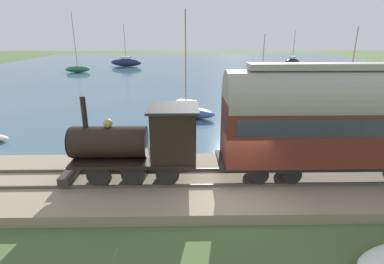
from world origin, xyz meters
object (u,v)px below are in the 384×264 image
(sailboat_green, at_px, (78,69))
(sailboat_blue, at_px, (186,110))
(sailboat_black, at_px, (292,62))
(rowboat_off_pier, at_px, (291,108))
(sailboat_red, at_px, (348,91))
(steam_locomotive, at_px, (143,140))
(sailboat_navy, at_px, (126,62))
(passenger_coach, at_px, (351,116))
(sailboat_yellow, at_px, (262,79))

(sailboat_green, bearing_deg, sailboat_blue, -156.89)
(sailboat_black, bearing_deg, sailboat_green, 85.71)
(rowboat_off_pier, bearing_deg, sailboat_red, 1.66)
(steam_locomotive, relative_size, sailboat_red, 0.82)
(sailboat_navy, bearing_deg, sailboat_red, -124.59)
(sailboat_navy, bearing_deg, sailboat_blue, -150.11)
(sailboat_blue, bearing_deg, sailboat_navy, 44.11)
(sailboat_black, bearing_deg, sailboat_blue, 132.74)
(sailboat_red, bearing_deg, sailboat_navy, 28.30)
(steam_locomotive, distance_m, passenger_coach, 8.34)
(rowboat_off_pier, bearing_deg, passenger_coach, -133.18)
(sailboat_green, bearing_deg, steam_locomotive, -167.24)
(sailboat_navy, relative_size, rowboat_off_pier, 3.05)
(passenger_coach, distance_m, sailboat_red, 20.39)
(sailboat_black, relative_size, rowboat_off_pier, 2.64)
(sailboat_yellow, bearing_deg, sailboat_red, -109.14)
(steam_locomotive, xyz_separation_m, sailboat_blue, (11.13, -1.72, -1.64))
(sailboat_navy, relative_size, sailboat_blue, 0.97)
(sailboat_green, bearing_deg, rowboat_off_pier, -144.01)
(passenger_coach, height_order, sailboat_black, sailboat_black)
(sailboat_blue, bearing_deg, rowboat_off_pier, -53.22)
(passenger_coach, height_order, sailboat_red, sailboat_red)
(passenger_coach, xyz_separation_m, sailboat_green, (38.45, 24.20, -2.49))
(passenger_coach, xyz_separation_m, sailboat_yellow, (26.47, -3.00, -2.51))
(sailboat_black, height_order, sailboat_blue, sailboat_blue)
(sailboat_yellow, bearing_deg, sailboat_black, 5.97)
(steam_locomotive, distance_m, sailboat_green, 41.64)
(steam_locomotive, xyz_separation_m, passenger_coach, (-0.00, -8.29, 0.93))
(sailboat_yellow, bearing_deg, sailboat_blue, -178.38)
(passenger_coach, bearing_deg, sailboat_red, -28.11)
(sailboat_green, relative_size, sailboat_yellow, 1.52)
(steam_locomotive, distance_m, sailboat_blue, 11.38)
(steam_locomotive, bearing_deg, passenger_coach, -90.00)
(steam_locomotive, height_order, sailboat_yellow, sailboat_yellow)
(sailboat_green, bearing_deg, sailboat_yellow, -123.49)
(sailboat_navy, distance_m, sailboat_black, 32.09)
(sailboat_green, height_order, rowboat_off_pier, sailboat_green)
(sailboat_navy, bearing_deg, steam_locomotive, -156.03)
(sailboat_navy, distance_m, rowboat_off_pier, 40.13)
(passenger_coach, distance_m, sailboat_yellow, 26.75)
(sailboat_blue, height_order, rowboat_off_pier, sailboat_blue)
(steam_locomotive, xyz_separation_m, sailboat_navy, (47.37, 9.74, -1.37))
(sailboat_yellow, height_order, sailboat_red, sailboat_red)
(passenger_coach, bearing_deg, sailboat_green, 32.19)
(sailboat_red, relative_size, rowboat_off_pier, 2.72)
(sailboat_navy, distance_m, sailboat_red, 40.38)
(sailboat_green, height_order, sailboat_yellow, sailboat_green)
(sailboat_navy, bearing_deg, passenger_coach, -146.82)
(passenger_coach, bearing_deg, rowboat_off_pier, -9.78)
(passenger_coach, bearing_deg, steam_locomotive, 90.00)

